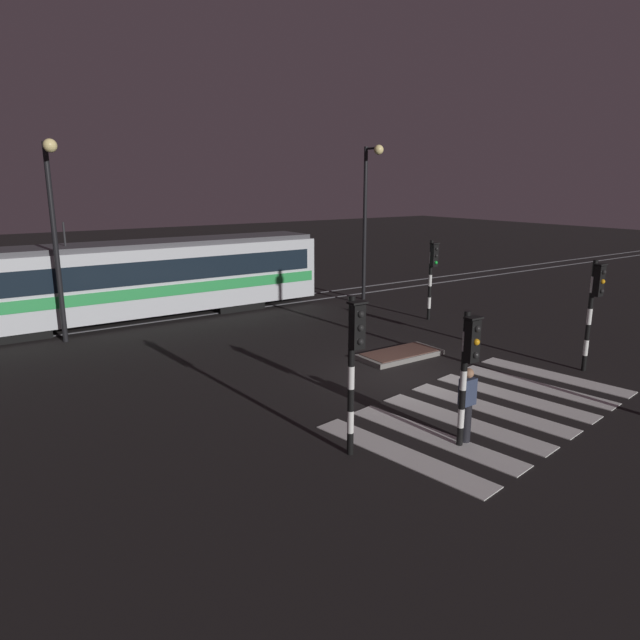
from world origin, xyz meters
TOP-DOWN VIEW (x-y plane):
  - ground_plane at (0.00, 0.00)m, footprint 120.00×120.00m
  - rail_near at (0.00, 10.68)m, footprint 80.00×0.12m
  - rail_far at (0.00, 12.12)m, footprint 80.00×0.12m
  - crosswalk_zebra at (0.00, -3.27)m, footprint 8.54×5.60m
  - traffic_island at (1.14, 1.33)m, footprint 2.80×1.31m
  - traffic_light_corner_near_left at (-4.44, -3.31)m, footprint 0.36×0.42m
  - traffic_light_kerb_mid_left at (-2.22, -4.36)m, footprint 0.36×0.42m
  - traffic_light_corner_near_right at (4.81, -2.99)m, footprint 0.36×0.42m
  - traffic_light_corner_far_right at (5.74, 4.52)m, footprint 0.36×0.42m
  - street_lamp_trackside_right at (6.18, 9.24)m, footprint 0.44×1.21m
  - street_lamp_trackside_left at (-7.52, 9.34)m, footprint 0.44×1.21m
  - tram at (-4.42, 11.40)m, footprint 16.42×2.58m
  - pedestrian_waiting_at_kerb at (-1.98, -4.20)m, footprint 0.36×0.24m

SIDE VIEW (x-z plane):
  - ground_plane at x=0.00m, z-range 0.00..0.00m
  - crosswalk_zebra at x=0.00m, z-range 0.00..0.02m
  - rail_near at x=0.00m, z-range 0.00..0.03m
  - rail_far at x=0.00m, z-range 0.00..0.03m
  - traffic_island at x=1.14m, z-range 0.00..0.18m
  - pedestrian_waiting_at_kerb at x=-1.98m, z-range 0.02..1.73m
  - tram at x=-4.42m, z-range -0.33..3.82m
  - traffic_light_kerb_mid_left at x=-2.22m, z-range 0.48..3.50m
  - traffic_light_corner_far_right at x=5.74m, z-range 0.53..3.84m
  - traffic_light_corner_near_right at x=4.81m, z-range 0.54..3.94m
  - traffic_light_corner_near_left at x=-4.44m, z-range 0.55..3.97m
  - street_lamp_trackside_left at x=-7.52m, z-range 0.95..7.92m
  - street_lamp_trackside_right at x=6.18m, z-range 0.97..8.22m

